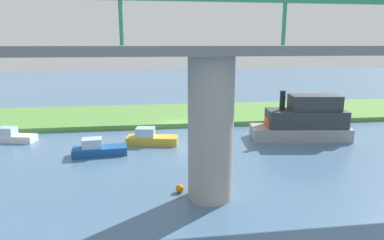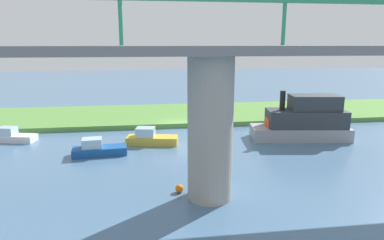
{
  "view_description": "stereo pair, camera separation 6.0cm",
  "coord_description": "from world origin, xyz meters",
  "px_view_note": "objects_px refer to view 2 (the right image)",
  "views": [
    {
      "loc": [
        3.39,
        34.96,
        8.89
      ],
      "look_at": [
        -0.84,
        5.0,
        2.0
      ],
      "focal_mm": 31.92,
      "sensor_mm": 36.0,
      "label": 1
    },
    {
      "loc": [
        3.33,
        34.97,
        8.89
      ],
      "look_at": [
        -0.84,
        5.0,
        2.0
      ],
      "focal_mm": 31.92,
      "sensor_mm": 36.0,
      "label": 2
    }
  ],
  "objects_px": {
    "person_on_bank": "(214,111)",
    "mooring_post": "(205,117)",
    "motorboat_red": "(304,121)",
    "riverboat_paddlewheel": "(98,149)",
    "marker_buoy": "(179,188)",
    "skiff_small": "(151,138)",
    "bridge_pylon": "(210,129)",
    "motorboat_white": "(12,136)"
  },
  "relations": [
    {
      "from": "motorboat_white",
      "to": "marker_buoy",
      "type": "xyz_separation_m",
      "value": [
        -14.12,
        13.04,
        -0.23
      ]
    },
    {
      "from": "person_on_bank",
      "to": "motorboat_red",
      "type": "height_order",
      "value": "motorboat_red"
    },
    {
      "from": "marker_buoy",
      "to": "motorboat_white",
      "type": "bearing_deg",
      "value": -42.72
    },
    {
      "from": "person_on_bank",
      "to": "mooring_post",
      "type": "bearing_deg",
      "value": 57.72
    },
    {
      "from": "person_on_bank",
      "to": "marker_buoy",
      "type": "distance_m",
      "value": 19.75
    },
    {
      "from": "skiff_small",
      "to": "riverboat_paddlewheel",
      "type": "xyz_separation_m",
      "value": [
        4.28,
        2.54,
        -0.03
      ]
    },
    {
      "from": "riverboat_paddlewheel",
      "to": "motorboat_white",
      "type": "bearing_deg",
      "value": -31.56
    },
    {
      "from": "motorboat_red",
      "to": "person_on_bank",
      "type": "bearing_deg",
      "value": -51.94
    },
    {
      "from": "bridge_pylon",
      "to": "riverboat_paddlewheel",
      "type": "xyz_separation_m",
      "value": [
        7.47,
        -8.81,
        -3.61
      ]
    },
    {
      "from": "motorboat_white",
      "to": "person_on_bank",
      "type": "bearing_deg",
      "value": -163.91
    },
    {
      "from": "mooring_post",
      "to": "riverboat_paddlewheel",
      "type": "bearing_deg",
      "value": 40.03
    },
    {
      "from": "mooring_post",
      "to": "motorboat_red",
      "type": "bearing_deg",
      "value": 142.16
    },
    {
      "from": "motorboat_red",
      "to": "riverboat_paddlewheel",
      "type": "distance_m",
      "value": 18.68
    },
    {
      "from": "bridge_pylon",
      "to": "mooring_post",
      "type": "relative_size",
      "value": 8.74
    },
    {
      "from": "motorboat_red",
      "to": "skiff_small",
      "type": "relative_size",
      "value": 1.97
    },
    {
      "from": "bridge_pylon",
      "to": "mooring_post",
      "type": "height_order",
      "value": "bridge_pylon"
    },
    {
      "from": "riverboat_paddlewheel",
      "to": "skiff_small",
      "type": "bearing_deg",
      "value": -149.33
    },
    {
      "from": "skiff_small",
      "to": "motorboat_white",
      "type": "distance_m",
      "value": 12.88
    },
    {
      "from": "person_on_bank",
      "to": "skiff_small",
      "type": "distance_m",
      "value": 11.2
    },
    {
      "from": "skiff_small",
      "to": "bridge_pylon",
      "type": "bearing_deg",
      "value": 105.74
    },
    {
      "from": "motorboat_red",
      "to": "mooring_post",
      "type": "bearing_deg",
      "value": -37.84
    },
    {
      "from": "person_on_bank",
      "to": "mooring_post",
      "type": "height_order",
      "value": "person_on_bank"
    },
    {
      "from": "motorboat_white",
      "to": "riverboat_paddlewheel",
      "type": "distance_m",
      "value": 9.78
    },
    {
      "from": "person_on_bank",
      "to": "marker_buoy",
      "type": "relative_size",
      "value": 2.78
    },
    {
      "from": "person_on_bank",
      "to": "riverboat_paddlewheel",
      "type": "distance_m",
      "value": 16.01
    },
    {
      "from": "bridge_pylon",
      "to": "motorboat_white",
      "type": "relative_size",
      "value": 1.95
    },
    {
      "from": "mooring_post",
      "to": "marker_buoy",
      "type": "distance_m",
      "value": 17.14
    },
    {
      "from": "mooring_post",
      "to": "motorboat_red",
      "type": "relative_size",
      "value": 0.1
    },
    {
      "from": "motorboat_red",
      "to": "bridge_pylon",
      "type": "bearing_deg",
      "value": 44.9
    },
    {
      "from": "motorboat_white",
      "to": "riverboat_paddlewheel",
      "type": "bearing_deg",
      "value": 148.44
    },
    {
      "from": "mooring_post",
      "to": "marker_buoy",
      "type": "bearing_deg",
      "value": 74.88
    },
    {
      "from": "person_on_bank",
      "to": "skiff_small",
      "type": "bearing_deg",
      "value": 48.42
    },
    {
      "from": "riverboat_paddlewheel",
      "to": "marker_buoy",
      "type": "xyz_separation_m",
      "value": [
        -5.79,
        7.92,
        -0.26
      ]
    },
    {
      "from": "person_on_bank",
      "to": "mooring_post",
      "type": "xyz_separation_m",
      "value": [
        1.45,
        2.29,
        -0.23
      ]
    },
    {
      "from": "person_on_bank",
      "to": "motorboat_red",
      "type": "bearing_deg",
      "value": 128.06
    },
    {
      "from": "mooring_post",
      "to": "skiff_small",
      "type": "distance_m",
      "value": 8.53
    },
    {
      "from": "motorboat_white",
      "to": "marker_buoy",
      "type": "height_order",
      "value": "motorboat_white"
    },
    {
      "from": "skiff_small",
      "to": "riverboat_paddlewheel",
      "type": "height_order",
      "value": "skiff_small"
    },
    {
      "from": "riverboat_paddlewheel",
      "to": "marker_buoy",
      "type": "relative_size",
      "value": 8.75
    },
    {
      "from": "motorboat_white",
      "to": "mooring_post",
      "type": "bearing_deg",
      "value": -169.36
    },
    {
      "from": "person_on_bank",
      "to": "motorboat_white",
      "type": "bearing_deg",
      "value": 16.09
    },
    {
      "from": "person_on_bank",
      "to": "riverboat_paddlewheel",
      "type": "bearing_deg",
      "value": 42.98
    }
  ]
}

